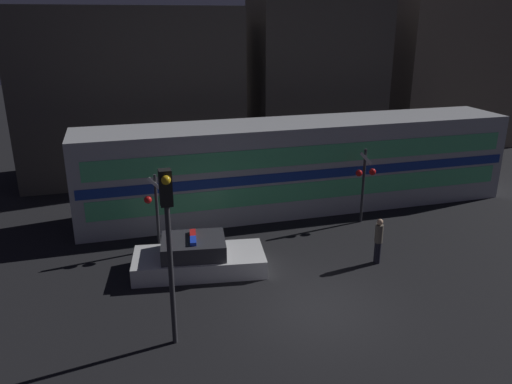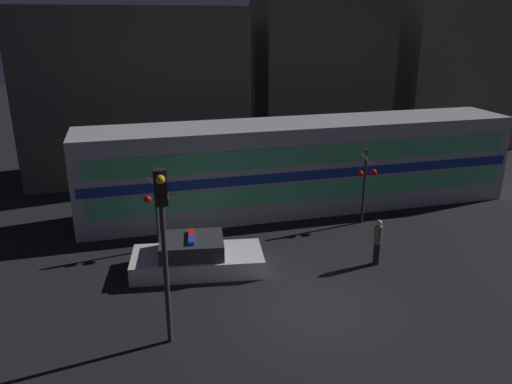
# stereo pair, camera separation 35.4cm
# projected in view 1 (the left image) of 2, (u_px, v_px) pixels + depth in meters

# --- Properties ---
(ground_plane) EXTENTS (120.00, 120.00, 0.00)m
(ground_plane) POSITION_uv_depth(u_px,v_px,m) (316.00, 308.00, 14.81)
(ground_plane) COLOR black
(train) EXTENTS (19.22, 2.99, 3.93)m
(train) POSITION_uv_depth(u_px,v_px,m) (299.00, 165.00, 22.19)
(train) COLOR #B7BABF
(train) RESTS_ON ground_plane
(police_car) EXTENTS (4.64, 2.53, 1.30)m
(police_car) POSITION_uv_depth(u_px,v_px,m) (198.00, 258.00, 16.90)
(police_car) COLOR silver
(police_car) RESTS_ON ground_plane
(pedestrian) EXTENTS (0.28, 0.28, 1.66)m
(pedestrian) POSITION_uv_depth(u_px,v_px,m) (378.00, 241.00, 17.31)
(pedestrian) COLOR black
(pedestrian) RESTS_ON ground_plane
(crossing_signal_near) EXTENTS (0.89, 0.33, 3.17)m
(crossing_signal_near) POSITION_uv_depth(u_px,v_px,m) (365.00, 178.00, 20.45)
(crossing_signal_near) COLOR #2D2D33
(crossing_signal_near) RESTS_ON ground_plane
(crossing_signal_far) EXTENTS (0.89, 0.33, 2.91)m
(crossing_signal_far) POSITION_uv_depth(u_px,v_px,m) (157.00, 205.00, 17.98)
(crossing_signal_far) COLOR #2D2D33
(crossing_signal_far) RESTS_ON ground_plane
(traffic_light_corner) EXTENTS (0.30, 0.46, 4.79)m
(traffic_light_corner) POSITION_uv_depth(u_px,v_px,m) (168.00, 227.00, 12.16)
(traffic_light_corner) COLOR #2D2D33
(traffic_light_corner) RESTS_ON ground_plane
(building_left) EXTENTS (11.37, 5.05, 8.73)m
(building_left) POSITION_uv_depth(u_px,v_px,m) (131.00, 94.00, 26.38)
(building_left) COLOR #47423D
(building_left) RESTS_ON ground_plane
(building_center) EXTENTS (7.45, 4.11, 9.18)m
(building_center) POSITION_uv_depth(u_px,v_px,m) (316.00, 83.00, 29.23)
(building_center) COLOR #47423D
(building_center) RESTS_ON ground_plane
(building_right) EXTENTS (8.67, 5.19, 10.15)m
(building_right) POSITION_uv_depth(u_px,v_px,m) (449.00, 68.00, 33.00)
(building_right) COLOR #726656
(building_right) RESTS_ON ground_plane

